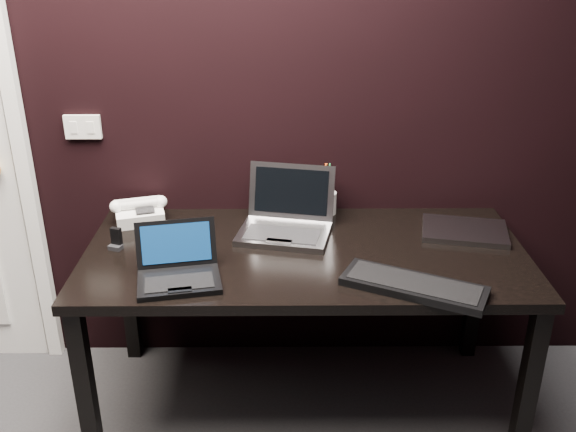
{
  "coord_description": "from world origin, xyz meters",
  "views": [
    {
      "loc": [
        0.22,
        -0.8,
        1.87
      ],
      "look_at": [
        0.23,
        1.35,
        0.91
      ],
      "focal_mm": 40.0,
      "sensor_mm": 36.0,
      "label": 1
    }
  ],
  "objects_px": {
    "silver_laptop": "(286,222)",
    "mobile_phone": "(116,241)",
    "desk": "(305,268)",
    "pen_cup": "(327,202)",
    "closed_laptop": "(465,231)",
    "netbook": "(178,270)",
    "ext_keyboard": "(414,286)",
    "desk_phone": "(139,212)"
  },
  "relations": [
    {
      "from": "ext_keyboard",
      "to": "mobile_phone",
      "type": "relative_size",
      "value": 6.05
    },
    {
      "from": "pen_cup",
      "to": "desk",
      "type": "bearing_deg",
      "value": -106.8
    },
    {
      "from": "desk",
      "to": "silver_laptop",
      "type": "xyz_separation_m",
      "value": [
        -0.07,
        0.16,
        0.12
      ]
    },
    {
      "from": "netbook",
      "to": "mobile_phone",
      "type": "distance_m",
      "value": 0.37
    },
    {
      "from": "netbook",
      "to": "closed_laptop",
      "type": "height_order",
      "value": "netbook"
    },
    {
      "from": "desk",
      "to": "silver_laptop",
      "type": "relative_size",
      "value": 4.09
    },
    {
      "from": "mobile_phone",
      "to": "ext_keyboard",
      "type": "bearing_deg",
      "value": -16.29
    },
    {
      "from": "ext_keyboard",
      "to": "desk_phone",
      "type": "xyz_separation_m",
      "value": [
        -1.06,
        0.57,
        0.03
      ]
    },
    {
      "from": "desk",
      "to": "pen_cup",
      "type": "distance_m",
      "value": 0.39
    },
    {
      "from": "ext_keyboard",
      "to": "pen_cup",
      "type": "height_order",
      "value": "pen_cup"
    },
    {
      "from": "desk",
      "to": "pen_cup",
      "type": "bearing_deg",
      "value": 73.2
    },
    {
      "from": "desk",
      "to": "ext_keyboard",
      "type": "xyz_separation_m",
      "value": [
        0.36,
        -0.3,
        0.09
      ]
    },
    {
      "from": "ext_keyboard",
      "to": "mobile_phone",
      "type": "xyz_separation_m",
      "value": [
        -1.09,
        0.32,
        0.02
      ]
    },
    {
      "from": "closed_laptop",
      "to": "mobile_phone",
      "type": "distance_m",
      "value": 1.39
    },
    {
      "from": "silver_laptop",
      "to": "ext_keyboard",
      "type": "xyz_separation_m",
      "value": [
        0.44,
        -0.46,
        -0.03
      ]
    },
    {
      "from": "silver_laptop",
      "to": "pen_cup",
      "type": "distance_m",
      "value": 0.26
    },
    {
      "from": "ext_keyboard",
      "to": "desk",
      "type": "bearing_deg",
      "value": 140.38
    },
    {
      "from": "silver_laptop",
      "to": "closed_laptop",
      "type": "height_order",
      "value": "silver_laptop"
    },
    {
      "from": "silver_laptop",
      "to": "mobile_phone",
      "type": "distance_m",
      "value": 0.67
    },
    {
      "from": "closed_laptop",
      "to": "pen_cup",
      "type": "relative_size",
      "value": 1.65
    },
    {
      "from": "desk",
      "to": "closed_laptop",
      "type": "distance_m",
      "value": 0.67
    },
    {
      "from": "desk_phone",
      "to": "mobile_phone",
      "type": "xyz_separation_m",
      "value": [
        -0.04,
        -0.25,
        -0.01
      ]
    },
    {
      "from": "desk_phone",
      "to": "pen_cup",
      "type": "distance_m",
      "value": 0.8
    },
    {
      "from": "ext_keyboard",
      "to": "mobile_phone",
      "type": "height_order",
      "value": "mobile_phone"
    },
    {
      "from": "desk",
      "to": "netbook",
      "type": "height_order",
      "value": "netbook"
    },
    {
      "from": "desk",
      "to": "desk_phone",
      "type": "height_order",
      "value": "desk_phone"
    },
    {
      "from": "silver_laptop",
      "to": "pen_cup",
      "type": "bearing_deg",
      "value": 46.63
    },
    {
      "from": "desk",
      "to": "mobile_phone",
      "type": "distance_m",
      "value": 0.74
    },
    {
      "from": "netbook",
      "to": "desk_phone",
      "type": "bearing_deg",
      "value": 115.51
    },
    {
      "from": "netbook",
      "to": "mobile_phone",
      "type": "bearing_deg",
      "value": 138.48
    },
    {
      "from": "mobile_phone",
      "to": "desk_phone",
      "type": "bearing_deg",
      "value": 81.43
    },
    {
      "from": "desk_phone",
      "to": "ext_keyboard",
      "type": "bearing_deg",
      "value": -28.54
    },
    {
      "from": "silver_laptop",
      "to": "desk_phone",
      "type": "bearing_deg",
      "value": 169.52
    },
    {
      "from": "silver_laptop",
      "to": "pen_cup",
      "type": "xyz_separation_m",
      "value": [
        0.18,
        0.19,
        0.01
      ]
    },
    {
      "from": "netbook",
      "to": "closed_laptop",
      "type": "distance_m",
      "value": 1.17
    },
    {
      "from": "desk",
      "to": "closed_laptop",
      "type": "relative_size",
      "value": 4.49
    },
    {
      "from": "netbook",
      "to": "silver_laptop",
      "type": "relative_size",
      "value": 0.79
    },
    {
      "from": "ext_keyboard",
      "to": "closed_laptop",
      "type": "xyz_separation_m",
      "value": [
        0.29,
        0.44,
        -0.0
      ]
    },
    {
      "from": "ext_keyboard",
      "to": "mobile_phone",
      "type": "distance_m",
      "value": 1.14
    },
    {
      "from": "netbook",
      "to": "silver_laptop",
      "type": "xyz_separation_m",
      "value": [
        0.38,
        0.38,
        0.01
      ]
    },
    {
      "from": "closed_laptop",
      "to": "pen_cup",
      "type": "distance_m",
      "value": 0.59
    },
    {
      "from": "desk",
      "to": "netbook",
      "type": "distance_m",
      "value": 0.52
    }
  ]
}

